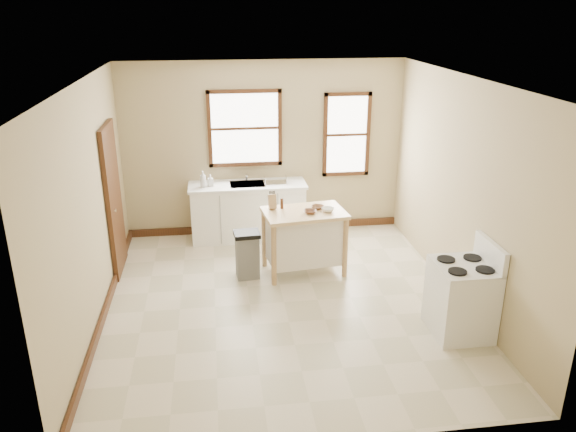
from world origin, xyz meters
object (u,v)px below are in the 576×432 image
object	(u,v)px
soap_bottle_a	(203,179)
dish_rack	(275,180)
kitchen_island	(304,242)
bowl_a	(310,212)
bowl_c	(328,210)
trash_bin	(247,255)
soap_bottle_b	(210,180)
pepper_grinder	(282,203)
bowl_b	(317,207)
knife_block	(272,202)
gas_stove	(462,289)

from	to	relation	value
soap_bottle_a	dish_rack	xyz separation A→B (m)	(1.13, 0.06, -0.09)
kitchen_island	bowl_a	xyz separation A→B (m)	(0.07, -0.08, 0.48)
kitchen_island	bowl_c	bearing A→B (deg)	-16.89
trash_bin	dish_rack	bearing A→B (deg)	63.86
soap_bottle_b	dish_rack	size ratio (longest dim) A/B	0.50
pepper_grinder	bowl_b	world-z (taller)	pepper_grinder
knife_block	bowl_a	world-z (taller)	knife_block
pepper_grinder	dish_rack	bearing A→B (deg)	88.07
trash_bin	knife_block	bearing A→B (deg)	27.14
soap_bottle_a	knife_block	xyz separation A→B (m)	(0.96, -1.10, -0.04)
bowl_c	kitchen_island	bearing A→B (deg)	169.96
knife_block	pepper_grinder	bearing A→B (deg)	-9.23
soap_bottle_b	pepper_grinder	world-z (taller)	soap_bottle_b
soap_bottle_b	knife_block	bearing A→B (deg)	-58.68
knife_block	gas_stove	size ratio (longest dim) A/B	0.18
soap_bottle_b	knife_block	size ratio (longest dim) A/B	0.91
bowl_b	dish_rack	bearing A→B (deg)	110.11
gas_stove	bowl_b	bearing A→B (deg)	125.04
kitchen_island	bowl_a	distance (m)	0.49
pepper_grinder	soap_bottle_a	bearing A→B (deg)	134.61
bowl_b	bowl_c	size ratio (longest dim) A/B	1.00
dish_rack	bowl_c	size ratio (longest dim) A/B	2.11
bowl_b	kitchen_island	bearing A→B (deg)	-157.46
bowl_b	soap_bottle_b	bearing A→B (deg)	140.10
dish_rack	gas_stove	xyz separation A→B (m)	(1.78, -3.13, -0.40)
soap_bottle_b	gas_stove	xyz separation A→B (m)	(2.80, -3.13, -0.45)
bowl_b	trash_bin	world-z (taller)	bowl_b
bowl_c	pepper_grinder	bearing A→B (deg)	161.06
soap_bottle_a	trash_bin	xyz separation A→B (m)	(0.58, -1.34, -0.71)
soap_bottle_a	bowl_a	world-z (taller)	soap_bottle_a
knife_block	bowl_c	world-z (taller)	knife_block
trash_bin	pepper_grinder	bearing A→B (deg)	19.38
bowl_a	soap_bottle_a	bearing A→B (deg)	137.25
bowl_c	gas_stove	distance (m)	2.16
soap_bottle_b	bowl_a	xyz separation A→B (m)	(1.34, -1.40, -0.08)
bowl_a	gas_stove	bearing A→B (deg)	-49.81
knife_block	trash_bin	bearing A→B (deg)	-154.89
bowl_a	trash_bin	distance (m)	1.06
soap_bottle_b	dish_rack	xyz separation A→B (m)	(1.02, 0.01, -0.05)
pepper_grinder	trash_bin	bearing A→B (deg)	-156.07
kitchen_island	bowl_c	distance (m)	0.58
bowl_b	gas_stove	world-z (taller)	gas_stove
bowl_a	bowl_c	size ratio (longest dim) A/B	1.02
dish_rack	kitchen_island	world-z (taller)	dish_rack
dish_rack	gas_stove	distance (m)	3.63
kitchen_island	bowl_a	size ratio (longest dim) A/B	6.38
pepper_grinder	bowl_a	bearing A→B (deg)	-33.17
soap_bottle_a	gas_stove	size ratio (longest dim) A/B	0.23
pepper_grinder	soap_bottle_b	bearing A→B (deg)	130.17
bowl_a	gas_stove	world-z (taller)	gas_stove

